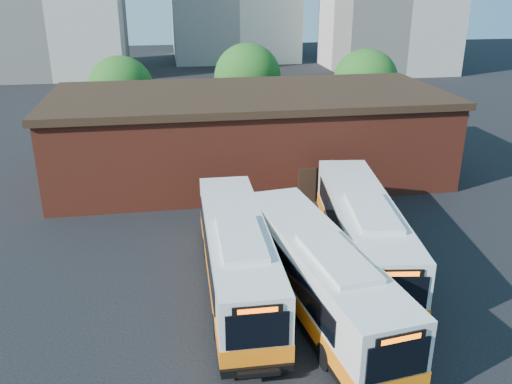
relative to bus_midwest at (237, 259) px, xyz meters
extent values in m
plane|color=black|center=(3.06, -3.73, -1.67)|extent=(220.00, 220.00, 0.00)
cube|color=silver|center=(0.00, 0.04, 0.24)|extent=(2.96, 13.01, 3.08)
cube|color=orange|center=(0.00, 0.04, -0.65)|extent=(3.02, 13.06, 0.76)
cube|color=black|center=(0.00, 0.04, -1.19)|extent=(3.01, 13.05, 0.27)
cube|color=black|center=(-0.10, -6.47, 0.54)|extent=(2.34, 0.10, 1.46)
cube|color=black|center=(-0.10, -6.49, 1.44)|extent=(1.84, 0.09, 0.35)
cube|color=#FF5905|center=(-0.11, -6.52, 1.44)|extent=(1.46, 0.05, 0.19)
cube|color=black|center=(-0.11, -6.54, -1.19)|extent=(2.76, 0.20, 0.35)
cube|color=black|center=(-0.11, -6.79, -1.08)|extent=(1.57, 0.44, 0.06)
cube|color=black|center=(-0.11, -6.98, -1.00)|extent=(1.57, 0.07, 0.19)
cube|color=black|center=(-1.40, 0.49, 0.54)|extent=(0.22, 10.11, 1.13)
cube|color=black|center=(1.41, 0.45, 0.54)|extent=(0.22, 10.11, 1.13)
cube|color=silver|center=(-0.03, -1.58, 1.89)|extent=(1.95, 4.57, 0.24)
cylinder|color=black|center=(-1.31, -3.61, -1.13)|extent=(0.36, 1.09, 1.08)
cylinder|color=black|center=(1.19, -3.65, -1.13)|extent=(0.36, 1.09, 1.08)
cylinder|color=black|center=(-1.19, 3.52, -1.13)|extent=(0.36, 1.09, 1.08)
cylinder|color=black|center=(1.30, 3.48, -1.13)|extent=(0.36, 1.09, 1.08)
cube|color=silver|center=(3.36, -2.38, 0.25)|extent=(4.50, 13.25, 3.09)
cube|color=orange|center=(3.36, -2.38, -0.64)|extent=(4.56, 13.31, 0.76)
cube|color=black|center=(3.36, -2.38, -1.19)|extent=(4.55, 13.29, 0.27)
cube|color=black|center=(4.24, -8.85, 0.55)|extent=(2.33, 0.38, 1.46)
cube|color=black|center=(4.24, -8.86, 1.44)|extent=(1.83, 0.31, 0.35)
cube|color=#FF5905|center=(4.25, -8.90, 1.44)|extent=(1.45, 0.22, 0.19)
cube|color=black|center=(1.90, -2.15, 0.55)|extent=(1.43, 10.05, 1.14)
cube|color=black|center=(4.69, -1.76, 0.55)|extent=(1.43, 10.05, 1.14)
cube|color=silver|center=(3.58, -3.99, 1.90)|extent=(2.48, 4.76, 0.24)
cylinder|color=black|center=(2.62, -6.20, -1.13)|extent=(0.49, 1.12, 1.08)
cylinder|color=black|center=(5.09, -5.86, -1.13)|extent=(0.49, 1.12, 1.08)
cylinder|color=black|center=(1.65, 0.88, -1.13)|extent=(0.49, 1.12, 1.08)
cylinder|color=black|center=(4.13, 1.22, -1.13)|extent=(0.49, 1.12, 1.08)
cube|color=silver|center=(6.79, 1.60, 0.29)|extent=(4.58, 13.53, 3.15)
cube|color=orange|center=(6.79, 1.60, -0.62)|extent=(4.64, 13.60, 0.77)
cube|color=black|center=(6.79, 1.60, -1.18)|extent=(4.63, 13.58, 0.28)
cube|color=black|center=(5.89, -5.01, 0.59)|extent=(2.39, 0.39, 1.49)
cube|color=black|center=(5.89, -5.02, 1.51)|extent=(1.87, 0.32, 0.35)
cube|color=#FF5905|center=(5.89, -5.06, 1.51)|extent=(1.48, 0.22, 0.20)
cube|color=black|center=(5.88, -5.07, -1.18)|extent=(2.82, 0.53, 0.35)
cube|color=black|center=(5.85, -5.32, -1.06)|extent=(1.65, 0.63, 0.07)
cube|color=black|center=(5.82, -5.52, -0.99)|extent=(1.60, 0.26, 0.20)
cube|color=black|center=(5.42, 2.23, 0.59)|extent=(1.44, 10.27, 1.16)
cube|color=black|center=(8.27, 1.85, 0.59)|extent=(1.44, 10.27, 1.16)
cube|color=silver|center=(6.56, -0.04, 1.98)|extent=(2.52, 4.86, 0.24)
cylinder|color=black|center=(5.02, -1.95, -1.12)|extent=(0.50, 1.14, 1.11)
cylinder|color=black|center=(7.55, -2.30, -1.12)|extent=(0.50, 1.14, 1.11)
cylinder|color=black|center=(5.99, 5.28, -1.12)|extent=(0.50, 1.14, 1.11)
cylinder|color=black|center=(8.53, 4.94, -1.12)|extent=(0.50, 1.14, 1.11)
imported|color=black|center=(4.52, -6.85, -0.70)|extent=(0.70, 0.84, 1.95)
cube|color=maroon|center=(3.06, 16.27, 1.33)|extent=(28.00, 12.00, 6.00)
cube|color=black|center=(3.06, 16.27, 4.48)|extent=(28.60, 12.60, 0.50)
cube|color=black|center=(6.06, 10.24, -0.47)|extent=(1.20, 0.08, 2.40)
cylinder|color=#382314|center=(-6.94, 28.27, -0.32)|extent=(0.36, 0.36, 2.70)
sphere|color=#175317|center=(-6.94, 28.27, 2.98)|extent=(6.00, 6.00, 6.00)
cylinder|color=#382314|center=(5.06, 30.27, -0.20)|extent=(0.36, 0.36, 2.95)
sphere|color=#175317|center=(5.06, 30.27, 3.41)|extent=(6.56, 6.56, 6.56)
cylinder|color=#382314|center=(16.06, 27.27, -0.27)|extent=(0.36, 0.36, 2.81)
sphere|color=#175317|center=(16.06, 27.27, 3.16)|extent=(6.24, 6.24, 6.24)
camera|label=1|loc=(-2.81, -22.57, 12.38)|focal=38.00mm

